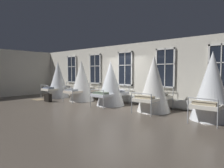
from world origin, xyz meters
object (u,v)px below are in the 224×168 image
object	(u,v)px
cot_second	(82,81)
cot_third	(111,84)
cot_fourth	(154,85)
suitcase_dark	(48,98)
cot_fifth	(212,87)
cot_first	(58,80)

from	to	relation	value
cot_second	cot_third	distance (m)	2.23
cot_fourth	suitcase_dark	distance (m)	5.93
cot_third	cot_fifth	xyz separation A→B (m)	(4.54, 0.02, 0.08)
cot_third	suitcase_dark	world-z (taller)	cot_third
cot_first	cot_second	bearing A→B (deg)	-88.35
cot_third	cot_fourth	distance (m)	2.33
cot_fifth	suitcase_dark	bearing A→B (deg)	101.00
cot_fourth	cot_second	bearing A→B (deg)	89.63
cot_second	cot_fourth	size ratio (longest dim) A/B	1.00
cot_second	cot_third	world-z (taller)	cot_second
cot_second	cot_fourth	distance (m)	4.56
cot_first	cot_second	size ratio (longest dim) A/B	1.00
cot_second	cot_fifth	bearing A→B (deg)	-88.80
cot_fourth	suitcase_dark	world-z (taller)	cot_fourth
cot_first	suitcase_dark	size ratio (longest dim) A/B	3.97
cot_first	suitcase_dark	xyz separation A→B (m)	(1.13, -1.42, -0.89)
cot_first	cot_fourth	bearing A→B (deg)	-89.10
cot_first	suitcase_dark	bearing A→B (deg)	-140.82
cot_second	cot_fourth	xyz separation A→B (m)	(4.56, -0.01, 0.00)
cot_first	cot_second	distance (m)	2.25
suitcase_dark	cot_fourth	bearing A→B (deg)	19.55
cot_fifth	cot_first	bearing A→B (deg)	90.80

